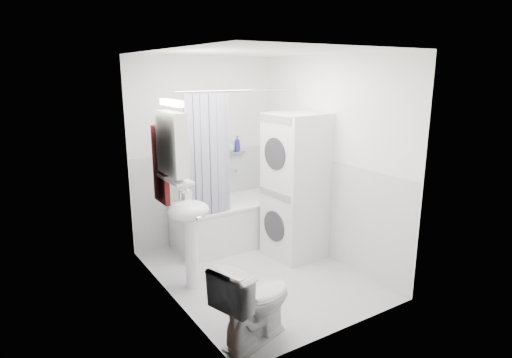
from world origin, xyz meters
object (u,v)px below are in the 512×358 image
sink (189,224)px  toilet (254,301)px  bathtub (233,220)px  washer_dryer (296,186)px

sink → toilet: size_ratio=1.42×
bathtub → sink: 1.31m
bathtub → toilet: (-0.89, -1.92, 0.04)m
bathtub → sink: sink is taller
sink → toilet: (0.08, -1.12, -0.34)m
sink → washer_dryer: 1.44m
sink → toilet: sink is taller
bathtub → washer_dryer: 1.01m
sink → bathtub: bearing=39.6°
bathtub → toilet: bearing=-114.9°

